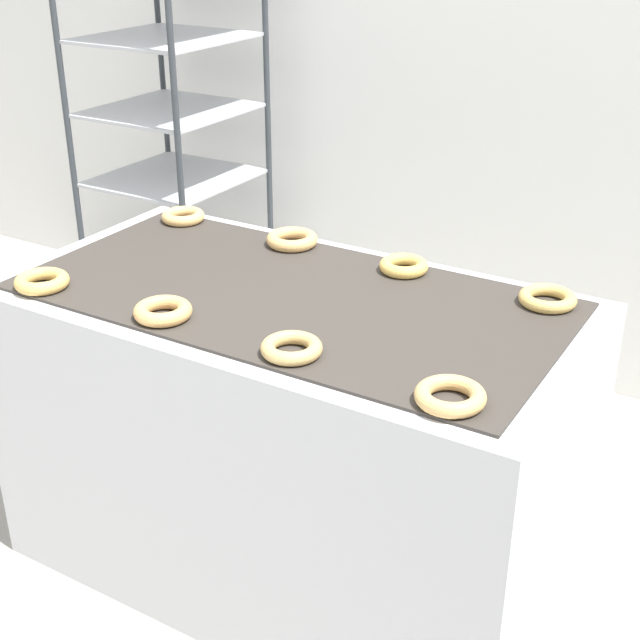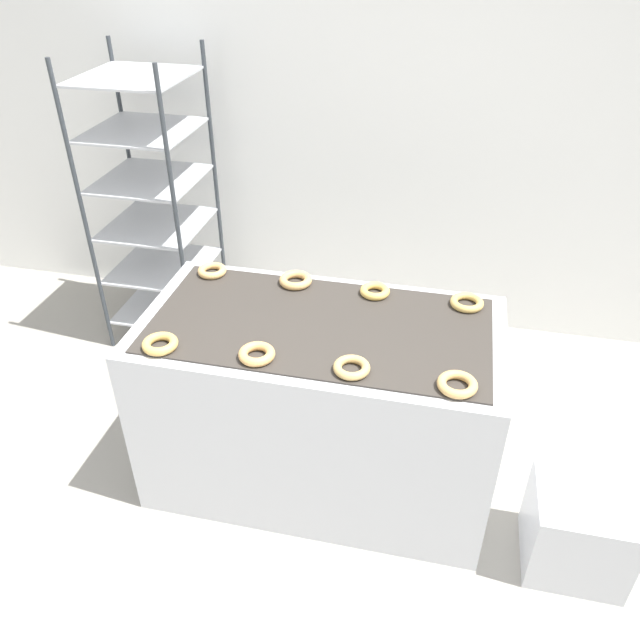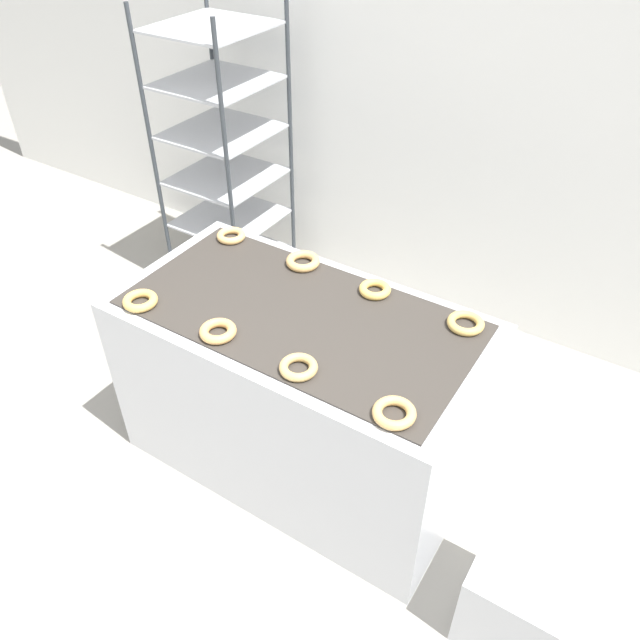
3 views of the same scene
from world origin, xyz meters
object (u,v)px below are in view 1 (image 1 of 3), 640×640
fryer_machine (292,437)px  donut_near_left (42,281)px  donut_near_midleft (163,311)px  donut_far_right (548,298)px  donut_far_left (183,216)px  donut_far_midright (404,266)px  baking_rack_cart (172,145)px  donut_near_midright (291,348)px  donut_far_midleft (292,239)px  donut_near_right (450,396)px

fryer_machine → donut_near_left: 0.78m
donut_near_midleft → donut_far_right: donut_near_midleft is taller
donut_far_left → donut_far_midright: size_ratio=1.01×
fryer_machine → baking_rack_cart: size_ratio=0.89×
fryer_machine → baking_rack_cart: bearing=140.1°
baking_rack_cart → donut_far_midright: size_ratio=12.85×
donut_near_midleft → baking_rack_cart: bearing=128.6°
fryer_machine → donut_near_midright: donut_near_midright is taller
donut_near_midright → donut_far_midright: (0.00, 0.55, 0.00)m
donut_near_midleft → donut_near_midright: 0.36m
fryer_machine → donut_far_midleft: bearing=121.4°
donut_near_left → donut_far_left: 0.58m
donut_far_midright → fryer_machine: bearing=-123.2°
donut_near_midright → donut_far_midright: 0.55m
donut_far_midleft → donut_far_midright: donut_far_midleft is taller
donut_near_left → donut_near_right: 1.12m
baking_rack_cart → donut_far_right: bearing=-22.4°
donut_near_left → donut_far_midright: 0.94m
baking_rack_cart → donut_far_midright: baking_rack_cart is taller
donut_far_midright → donut_far_right: 0.39m
donut_far_midright → baking_rack_cart: bearing=152.4°
donut_far_right → donut_near_midleft: bearing=-144.4°
fryer_machine → donut_far_midright: donut_far_midright is taller
baking_rack_cart → donut_near_midleft: bearing=-51.4°
donut_near_midleft → fryer_machine: bearing=56.0°
donut_far_midright → donut_near_midright: bearing=-90.4°
donut_near_right → donut_far_midright: same height
donut_near_left → donut_near_midleft: bearing=2.8°
baking_rack_cart → donut_near_midleft: (1.02, -1.27, 0.02)m
baking_rack_cart → fryer_machine: bearing=-39.9°
donut_near_midright → donut_near_right: donut_near_right is taller
fryer_machine → donut_near_midright: 0.55m
donut_near_left → donut_near_midright: 0.74m
donut_near_right → donut_far_left: 1.27m
baking_rack_cart → donut_far_right: baking_rack_cart is taller
donut_far_right → donut_far_midleft: bearing=178.5°
donut_near_right → donut_far_midleft: donut_far_midleft is taller
fryer_machine → donut_far_midright: 0.56m
donut_near_midright → donut_far_right: (0.40, 0.54, -0.00)m
fryer_machine → donut_near_left: size_ratio=10.75×
donut_near_right → donut_far_left: same height
donut_near_left → donut_far_midright: bearing=37.3°
donut_near_midleft → donut_near_right: bearing=-1.0°
baking_rack_cart → donut_far_right: size_ratio=11.84×
baking_rack_cart → donut_near_midright: baking_rack_cart is taller
donut_near_left → donut_far_left: bearing=91.0°
donut_near_left → donut_far_right: 1.27m
donut_near_midright → donut_near_right: bearing=-2.0°
baking_rack_cart → donut_near_left: baking_rack_cart is taller
fryer_machine → donut_near_right: (0.56, -0.28, 0.45)m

